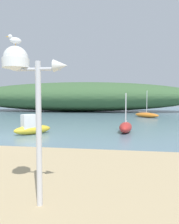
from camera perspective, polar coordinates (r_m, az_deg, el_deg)
The scene contains 7 objects.
ground_plane at distance 14.95m, azimuth -19.41°, elevation -6.31°, with size 120.00×120.00×0.00m, color slate.
distant_hill at distance 44.23m, azimuth -3.85°, elevation 4.12°, with size 49.92×13.72×6.01m, color #3D6038.
mast_structure at distance 4.71m, azimuth -17.52°, elevation 10.06°, with size 1.40×0.56×3.40m.
seagull_on_radar at distance 4.91m, azimuth -19.63°, elevation 17.97°, with size 0.30×0.23×0.23m.
motorboat_mid_channel at distance 15.55m, azimuth -15.41°, elevation -3.99°, with size 2.47×2.61×1.43m.
sailboat_near_shore at distance 29.89m, azimuth 15.22°, elevation -0.77°, with size 3.59×3.35×3.67m.
sailboat_east_reach at distance 16.00m, azimuth 9.76°, elevation -4.08°, with size 1.17×2.62×2.96m.
Camera 1 is at (7.06, -12.94, 2.49)m, focal length 33.74 mm.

